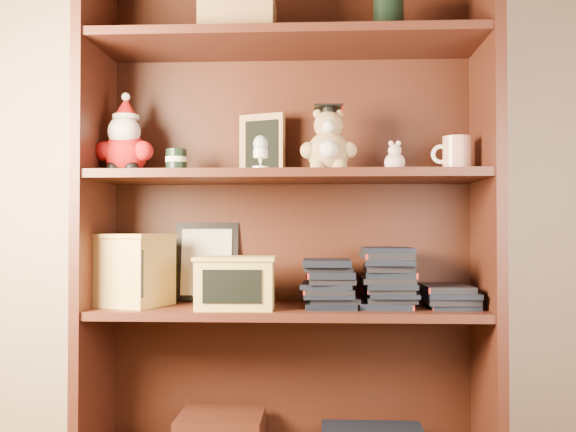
# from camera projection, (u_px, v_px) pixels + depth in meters

# --- Properties ---
(bookcase) EXTENTS (1.20, 0.35, 1.60)m
(bookcase) POSITION_uv_depth(u_px,v_px,m) (288.00, 230.00, 2.06)
(bookcase) COLOR #411C12
(bookcase) RESTS_ON ground
(shelf_lower) EXTENTS (1.14, 0.33, 0.02)m
(shelf_lower) POSITION_uv_depth(u_px,v_px,m) (288.00, 311.00, 2.00)
(shelf_lower) COLOR #411C12
(shelf_lower) RESTS_ON ground
(shelf_upper) EXTENTS (1.14, 0.33, 0.02)m
(shelf_upper) POSITION_uv_depth(u_px,v_px,m) (288.00, 177.00, 2.01)
(shelf_upper) COLOR #411C12
(shelf_upper) RESTS_ON ground
(santa_plush) EXTENTS (0.18, 0.13, 0.25)m
(santa_plush) POSITION_uv_depth(u_px,v_px,m) (125.00, 143.00, 2.03)
(santa_plush) COLOR #A50F0F
(santa_plush) RESTS_ON shelf_upper
(teachers_tin) EXTENTS (0.06, 0.06, 0.07)m
(teachers_tin) POSITION_uv_depth(u_px,v_px,m) (176.00, 161.00, 2.03)
(teachers_tin) COLOR black
(teachers_tin) RESTS_ON shelf_upper
(chalkboard_plaque) EXTENTS (0.15, 0.11, 0.20)m
(chalkboard_plaque) POSITION_uv_depth(u_px,v_px,m) (262.00, 146.00, 2.13)
(chalkboard_plaque) COLOR #9E7547
(chalkboard_plaque) RESTS_ON shelf_upper
(egg_cup) EXTENTS (0.05, 0.05, 0.10)m
(egg_cup) POSITION_uv_depth(u_px,v_px,m) (261.00, 152.00, 1.94)
(egg_cup) COLOR white
(egg_cup) RESTS_ON shelf_upper
(grad_teddy_bear) EXTENTS (0.17, 0.14, 0.20)m
(grad_teddy_bear) POSITION_uv_depth(u_px,v_px,m) (329.00, 146.00, 2.00)
(grad_teddy_bear) COLOR tan
(grad_teddy_bear) RESTS_ON shelf_upper
(pink_figurine) EXTENTS (0.06, 0.06, 0.10)m
(pink_figurine) POSITION_uv_depth(u_px,v_px,m) (395.00, 160.00, 1.99)
(pink_figurine) COLOR beige
(pink_figurine) RESTS_ON shelf_upper
(teacher_mug) EXTENTS (0.12, 0.08, 0.10)m
(teacher_mug) POSITION_uv_depth(u_px,v_px,m) (456.00, 154.00, 1.99)
(teacher_mug) COLOR silver
(teacher_mug) RESTS_ON shelf_upper
(certificate_frame) EXTENTS (0.20, 0.05, 0.25)m
(certificate_frame) POSITION_uv_depth(u_px,v_px,m) (207.00, 262.00, 2.16)
(certificate_frame) COLOR black
(certificate_frame) RESTS_ON shelf_lower
(treats_box) EXTENTS (0.25, 0.25, 0.22)m
(treats_box) POSITION_uv_depth(u_px,v_px,m) (133.00, 269.00, 2.03)
(treats_box) COLOR tan
(treats_box) RESTS_ON shelf_lower
(pencils_box) EXTENTS (0.23, 0.17, 0.15)m
(pencils_box) POSITION_uv_depth(u_px,v_px,m) (236.00, 282.00, 1.94)
(pencils_box) COLOR tan
(pencils_box) RESTS_ON shelf_lower
(book_stack_left) EXTENTS (0.14, 0.20, 0.14)m
(book_stack_left) POSITION_uv_depth(u_px,v_px,m) (331.00, 283.00, 2.00)
(book_stack_left) COLOR black
(book_stack_left) RESTS_ON shelf_lower
(book_stack_mid) EXTENTS (0.14, 0.20, 0.18)m
(book_stack_mid) POSITION_uv_depth(u_px,v_px,m) (389.00, 277.00, 1.99)
(book_stack_mid) COLOR black
(book_stack_mid) RESTS_ON shelf_lower
(book_stack_right) EXTENTS (0.14, 0.20, 0.06)m
(book_stack_right) POSITION_uv_depth(u_px,v_px,m) (448.00, 297.00, 1.98)
(book_stack_right) COLOR black
(book_stack_right) RESTS_ON shelf_lower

